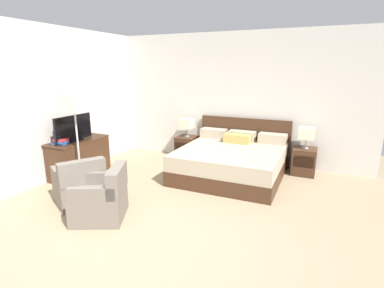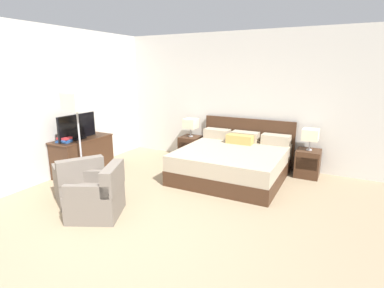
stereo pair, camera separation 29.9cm
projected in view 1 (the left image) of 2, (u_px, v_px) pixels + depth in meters
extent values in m
plane|color=#998466|center=(129.00, 238.00, 3.76)|extent=(11.12, 11.12, 0.00)
cube|color=beige|center=(225.00, 98.00, 6.72)|extent=(6.28, 0.06, 2.84)
cube|color=beige|center=(63.00, 103.00, 5.80)|extent=(0.06, 5.51, 2.84)
cube|color=#422819|center=(230.00, 170.00, 5.86)|extent=(1.92, 1.95, 0.28)
cube|color=tan|center=(231.00, 156.00, 5.79)|extent=(1.90, 1.93, 0.28)
cube|color=#422819|center=(244.00, 141.00, 6.66)|extent=(2.00, 0.05, 1.02)
cube|color=tan|center=(214.00, 133.00, 6.70)|extent=(0.56, 0.28, 0.20)
cube|color=tan|center=(242.00, 136.00, 6.45)|extent=(0.56, 0.28, 0.20)
cube|color=tan|center=(273.00, 139.00, 6.19)|extent=(0.56, 0.28, 0.20)
cube|color=tan|center=(237.00, 139.00, 6.22)|extent=(0.54, 0.22, 0.18)
cube|color=#422819|center=(187.00, 148.00, 7.03)|extent=(0.45, 0.47, 0.53)
cube|color=black|center=(183.00, 148.00, 6.81)|extent=(0.38, 0.01, 0.23)
cube|color=#422819|center=(304.00, 161.00, 6.00)|extent=(0.45, 0.47, 0.53)
cube|color=black|center=(303.00, 162.00, 5.79)|extent=(0.38, 0.01, 0.23)
cylinder|color=#B7B7BC|center=(187.00, 136.00, 6.96)|extent=(0.11, 0.11, 0.02)
cylinder|color=#B7B7BC|center=(187.00, 132.00, 6.94)|extent=(0.02, 0.02, 0.18)
cube|color=beige|center=(187.00, 123.00, 6.89)|extent=(0.29, 0.29, 0.22)
cylinder|color=#B7B7BC|center=(305.00, 148.00, 5.93)|extent=(0.11, 0.11, 0.02)
cylinder|color=#B7B7BC|center=(306.00, 143.00, 5.91)|extent=(0.02, 0.02, 0.18)
cube|color=beige|center=(307.00, 133.00, 5.86)|extent=(0.29, 0.29, 0.22)
cube|color=#422819|center=(80.00, 158.00, 5.89)|extent=(0.53, 1.16, 0.73)
cube|color=#482C1C|center=(78.00, 140.00, 5.80)|extent=(0.55, 1.20, 0.02)
cube|color=black|center=(75.00, 140.00, 5.73)|extent=(0.18, 0.27, 0.02)
cube|color=black|center=(73.00, 128.00, 5.67)|extent=(0.04, 0.88, 0.48)
cube|color=black|center=(74.00, 128.00, 5.66)|extent=(0.01, 0.86, 0.45)
cube|color=#234C8E|center=(60.00, 143.00, 5.44)|extent=(0.29, 0.23, 0.03)
cube|color=#234C8E|center=(61.00, 142.00, 5.43)|extent=(0.26, 0.22, 0.03)
cube|color=#B7282D|center=(61.00, 140.00, 5.42)|extent=(0.25, 0.20, 0.04)
cube|color=#70665B|center=(80.00, 190.00, 4.75)|extent=(0.93, 0.93, 0.40)
cube|color=#70665B|center=(82.00, 172.00, 4.44)|extent=(0.49, 0.66, 0.36)
cube|color=#70665B|center=(58.00, 177.00, 4.51)|extent=(0.58, 0.40, 0.18)
cube|color=#70665B|center=(97.00, 169.00, 4.84)|extent=(0.58, 0.40, 0.18)
cube|color=#70665B|center=(99.00, 205.00, 4.24)|extent=(0.91, 0.91, 0.40)
cube|color=#70665B|center=(117.00, 179.00, 4.15)|extent=(0.44, 0.68, 0.36)
cube|color=#70665B|center=(92.00, 194.00, 3.88)|extent=(0.60, 0.35, 0.18)
cube|color=#70665B|center=(103.00, 178.00, 4.46)|extent=(0.60, 0.35, 0.18)
cylinder|color=#B7B7BC|center=(82.00, 186.00, 5.43)|extent=(0.28, 0.28, 0.02)
cylinder|color=#B7B7BC|center=(78.00, 149.00, 5.26)|extent=(0.03, 0.03, 1.34)
cube|color=beige|center=(74.00, 102.00, 5.05)|extent=(0.36, 0.36, 0.31)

